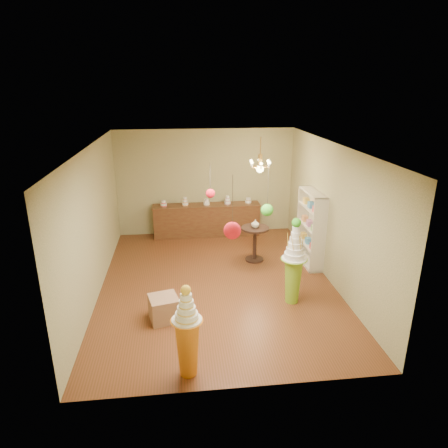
{
  "coord_description": "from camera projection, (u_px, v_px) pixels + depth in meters",
  "views": [
    {
      "loc": [
        -0.76,
        -7.85,
        4.15
      ],
      "look_at": [
        0.16,
        0.0,
        1.37
      ],
      "focal_mm": 32.0,
      "sensor_mm": 36.0,
      "label": 1
    }
  ],
  "objects": [
    {
      "name": "vase",
      "position": [
        255.0,
        223.0,
        9.63
      ],
      "size": [
        0.2,
        0.2,
        0.2
      ],
      "primitive_type": "imported",
      "rotation": [
        0.0,
        0.0,
        -0.02
      ],
      "color": "beige",
      "rests_on": "round_table"
    },
    {
      "name": "burlap_riser",
      "position": [
        164.0,
        308.0,
        7.37
      ],
      "size": [
        0.62,
        0.62,
        0.46
      ],
      "primitive_type": "cube",
      "rotation": [
        0.0,
        0.0,
        0.24
      ],
      "color": "#966F52",
      "rests_on": "floor"
    },
    {
      "name": "floor",
      "position": [
        217.0,
        283.0,
        8.81
      ],
      "size": [
        6.5,
        6.5,
        0.0
      ],
      "primitive_type": "plane",
      "color": "#5D3119",
      "rests_on": "ground"
    },
    {
      "name": "wall_left",
      "position": [
        93.0,
        223.0,
        8.04
      ],
      "size": [
        0.04,
        6.5,
        3.0
      ],
      "primitive_type": "cube",
      "color": "tan",
      "rests_on": "ground"
    },
    {
      "name": "shelving_unit",
      "position": [
        311.0,
        228.0,
        9.52
      ],
      "size": [
        0.33,
        1.2,
        1.8
      ],
      "color": "beige",
      "rests_on": "floor"
    },
    {
      "name": "pedestal_orange",
      "position": [
        187.0,
        339.0,
        5.87
      ],
      "size": [
        0.47,
        0.47,
        1.49
      ],
      "rotation": [
        0.0,
        0.0,
        0.06
      ],
      "color": "orange",
      "rests_on": "floor"
    },
    {
      "name": "pom_green_mid",
      "position": [
        267.0,
        210.0,
        6.81
      ],
      "size": [
        0.21,
        0.21,
        0.99
      ],
      "color": "#3D362B",
      "rests_on": "ceiling"
    },
    {
      "name": "wall_back",
      "position": [
        205.0,
        182.0,
        11.36
      ],
      "size": [
        5.0,
        0.04,
        3.0
      ],
      "primitive_type": "cube",
      "color": "tan",
      "rests_on": "ground"
    },
    {
      "name": "chandelier",
      "position": [
        260.0,
        167.0,
        9.43
      ],
      "size": [
        0.73,
        0.73,
        0.85
      ],
      "rotation": [
        0.0,
        0.0,
        0.42
      ],
      "color": "#C79446",
      "rests_on": "ceiling"
    },
    {
      "name": "ceiling",
      "position": [
        216.0,
        146.0,
        7.82
      ],
      "size": [
        6.5,
        6.5,
        0.0
      ],
      "primitive_type": "plane",
      "rotation": [
        3.14,
        0.0,
        0.0
      ],
      "color": "silver",
      "rests_on": "ground"
    },
    {
      "name": "round_table",
      "position": [
        255.0,
        239.0,
        9.76
      ],
      "size": [
        0.89,
        0.89,
        0.87
      ],
      "rotation": [
        0.0,
        0.0,
        0.4
      ],
      "color": "black",
      "rests_on": "floor"
    },
    {
      "name": "sideboard",
      "position": [
        207.0,
        219.0,
        11.44
      ],
      "size": [
        3.04,
        0.54,
        1.16
      ],
      "color": "#53301A",
      "rests_on": "floor"
    },
    {
      "name": "wall_right",
      "position": [
        332.0,
        214.0,
        8.59
      ],
      "size": [
        0.04,
        6.5,
        3.0
      ],
      "primitive_type": "cube",
      "color": "tan",
      "rests_on": "ground"
    },
    {
      "name": "pom_red_left",
      "position": [
        232.0,
        231.0,
        5.63
      ],
      "size": [
        0.25,
        0.25,
        0.93
      ],
      "color": "#3D362B",
      "rests_on": "ceiling"
    },
    {
      "name": "pedestal_green",
      "position": [
        293.0,
        270.0,
        7.83
      ],
      "size": [
        0.51,
        0.51,
        1.77
      ],
      "rotation": [
        0.0,
        0.0,
        0.04
      ],
      "color": "#7EB327",
      "rests_on": "floor"
    },
    {
      "name": "wall_front",
      "position": [
        241.0,
        296.0,
        5.27
      ],
      "size": [
        5.0,
        0.04,
        3.0
      ],
      "primitive_type": "cube",
      "color": "tan",
      "rests_on": "ground"
    },
    {
      "name": "pom_red_right",
      "position": [
        210.0,
        193.0,
        6.38
      ],
      "size": [
        0.15,
        0.15,
        0.58
      ],
      "color": "#3D362B",
      "rests_on": "ceiling"
    }
  ]
}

